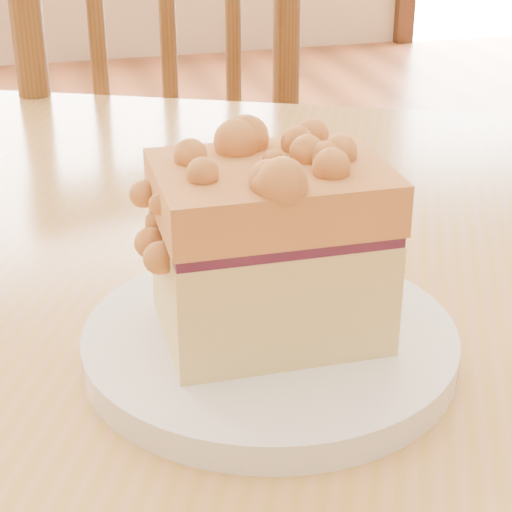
{
  "coord_description": "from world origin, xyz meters",
  "views": [
    {
      "loc": [
        -0.19,
        -0.37,
        1.03
      ],
      "look_at": [
        -0.07,
        0.08,
        0.8
      ],
      "focal_mm": 62.0,
      "sensor_mm": 36.0,
      "label": 1
    }
  ],
  "objects": [
    {
      "name": "cake_slice",
      "position": [
        -0.07,
        0.05,
        0.82
      ],
      "size": [
        0.13,
        0.1,
        0.12
      ],
      "rotation": [
        0.0,
        0.0,
        -0.01
      ],
      "color": "#DCCC7C",
      "rests_on": "plate"
    },
    {
      "name": "plate",
      "position": [
        -0.07,
        0.05,
        0.76
      ],
      "size": [
        0.21,
        0.21,
        0.02
      ],
      "color": "white",
      "rests_on": "cafe_table_main"
    },
    {
      "name": "cafe_chair_main",
      "position": [
        -0.05,
        0.84,
        0.47
      ],
      "size": [
        0.52,
        0.52,
        0.94
      ],
      "rotation": [
        0.0,
        0.0,
        3.42
      ],
      "color": "brown",
      "rests_on": "ground"
    },
    {
      "name": "cafe_table_main",
      "position": [
        -0.06,
        0.12,
        0.66
      ],
      "size": [
        1.58,
        1.37,
        0.75
      ],
      "rotation": [
        0.0,
        0.0,
        -0.43
      ],
      "color": "tan",
      "rests_on": "ground"
    }
  ]
}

